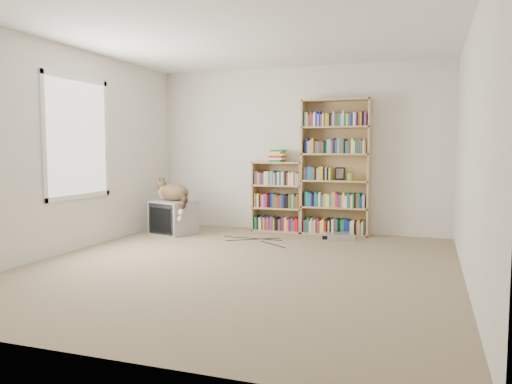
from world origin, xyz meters
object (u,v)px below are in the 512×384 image
(crt_tv, at_px, (174,217))
(cat, at_px, (175,195))
(dvd_player, at_px, (339,236))
(bookcase_tall, at_px, (336,171))
(bookcase_short, at_px, (278,199))

(crt_tv, distance_m, cat, 0.35)
(crt_tv, height_order, dvd_player, crt_tv)
(bookcase_tall, height_order, bookcase_short, bookcase_tall)
(bookcase_tall, bearing_deg, crt_tv, -161.64)
(bookcase_tall, relative_size, dvd_player, 5.25)
(crt_tv, height_order, bookcase_short, bookcase_short)
(cat, bearing_deg, crt_tv, 148.49)
(crt_tv, relative_size, cat, 1.02)
(crt_tv, bearing_deg, bookcase_tall, 36.70)
(crt_tv, bearing_deg, cat, -19.57)
(dvd_player, bearing_deg, bookcase_short, 134.92)
(bookcase_short, height_order, dvd_player, bookcase_short)
(bookcase_short, bearing_deg, crt_tv, -151.68)
(bookcase_tall, distance_m, dvd_player, 0.99)
(cat, xyz_separation_m, bookcase_short, (1.36, 0.78, -0.09))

